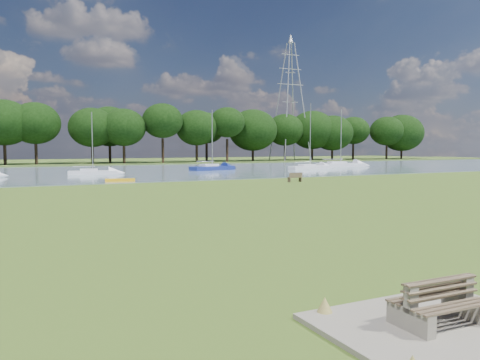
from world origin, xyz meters
name	(u,v)px	position (x,y,z in m)	size (l,w,h in m)	color
ground	(184,220)	(0.00, 0.00, 0.00)	(220.00, 220.00, 0.00)	#566A23
river	(74,173)	(0.00, 42.00, 0.00)	(220.00, 40.00, 0.10)	slate
far_bank	(55,164)	(0.00, 72.00, 0.00)	(220.00, 20.00, 0.40)	#4C6626
concrete_pad	(438,326)	(0.00, -14.00, 0.05)	(4.20, 3.20, 0.10)	gray
bench_pair	(439,304)	(0.00, -14.00, 0.46)	(1.67, 1.00, 0.89)	gray
riverbank_bench	(295,177)	(16.68, 16.82, 0.44)	(1.44, 0.45, 0.88)	brown
kayak	(120,180)	(2.07, 24.00, 0.18)	(2.69, 0.63, 0.27)	#F7AF10
pylon	(290,81)	(49.36, 70.00, 17.76)	(6.80, 4.77, 27.96)	#999CA0
tree_line	(104,126)	(8.34, 68.00, 7.01)	(159.62, 9.79, 11.85)	black
sailboat_1	(212,166)	(17.61, 39.25, 0.57)	(6.82, 3.50, 8.20)	navy
sailboat_3	(310,166)	(31.30, 35.81, 0.50)	(6.45, 2.12, 9.40)	white
sailboat_6	(340,164)	(40.23, 40.30, 0.56)	(7.98, 3.84, 9.08)	white
sailboat_7	(92,171)	(1.41, 36.38, 0.45)	(5.64, 2.51, 7.23)	white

